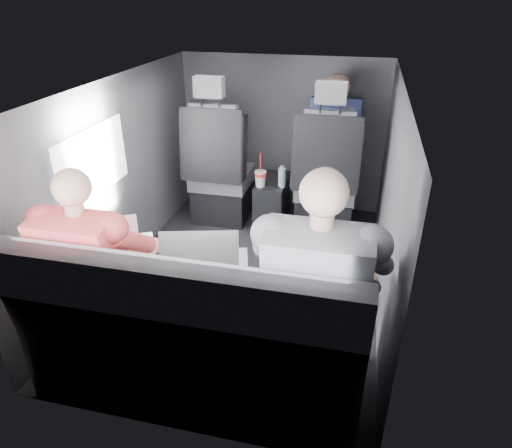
% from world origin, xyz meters
% --- Properties ---
extents(floor, '(2.60, 2.60, 0.00)m').
position_xyz_m(floor, '(0.00, 0.00, 0.00)').
color(floor, black).
rests_on(floor, ground).
extents(ceiling, '(2.60, 2.60, 0.00)m').
position_xyz_m(ceiling, '(0.00, 0.00, 1.35)').
color(ceiling, '#B2B2AD').
rests_on(ceiling, panel_back).
extents(panel_left, '(0.02, 2.60, 1.35)m').
position_xyz_m(panel_left, '(-0.90, 0.00, 0.68)').
color(panel_left, '#56565B').
rests_on(panel_left, floor).
extents(panel_right, '(0.02, 2.60, 1.35)m').
position_xyz_m(panel_right, '(0.90, 0.00, 0.68)').
color(panel_right, '#56565B').
rests_on(panel_right, floor).
extents(panel_front, '(1.80, 0.02, 1.35)m').
position_xyz_m(panel_front, '(0.00, 1.30, 0.68)').
color(panel_front, '#56565B').
rests_on(panel_front, floor).
extents(panel_back, '(1.80, 0.02, 1.35)m').
position_xyz_m(panel_back, '(0.00, -1.30, 0.68)').
color(panel_back, '#56565B').
rests_on(panel_back, floor).
extents(side_window, '(0.02, 0.75, 0.42)m').
position_xyz_m(side_window, '(-0.88, -0.30, 0.90)').
color(side_window, white).
rests_on(side_window, panel_left).
extents(seatbelt, '(0.35, 0.11, 0.59)m').
position_xyz_m(seatbelt, '(0.45, 0.67, 0.80)').
color(seatbelt, black).
rests_on(seatbelt, front_seat_right).
extents(front_seat_left, '(0.52, 0.58, 1.26)m').
position_xyz_m(front_seat_left, '(-0.45, 0.84, 0.40)').
color(front_seat_left, black).
rests_on(front_seat_left, floor).
extents(front_seat_right, '(0.52, 0.58, 1.26)m').
position_xyz_m(front_seat_right, '(0.45, 0.84, 0.40)').
color(front_seat_right, black).
rests_on(front_seat_right, floor).
extents(center_console, '(0.24, 0.48, 0.41)m').
position_xyz_m(center_console, '(0.00, 0.88, 0.20)').
color(center_console, black).
rests_on(center_console, floor).
extents(rear_bench, '(1.60, 0.57, 0.92)m').
position_xyz_m(rear_bench, '(0.00, -1.06, 0.31)').
color(rear_bench, '#5B5B5F').
rests_on(rear_bench, floor).
extents(soda_cup, '(0.10, 0.10, 0.29)m').
position_xyz_m(soda_cup, '(-0.07, 0.73, 0.47)').
color(soda_cup, white).
rests_on(soda_cup, center_console).
extents(water_bottle, '(0.06, 0.06, 0.18)m').
position_xyz_m(water_bottle, '(0.10, 0.76, 0.48)').
color(water_bottle, '#A7CAE2').
rests_on(water_bottle, center_console).
extents(laptop_white, '(0.41, 0.45, 0.25)m').
position_xyz_m(laptop_white, '(-0.52, -0.77, 0.63)').
color(laptop_white, white).
rests_on(laptop_white, passenger_rear_left).
extents(laptop_silver, '(0.43, 0.42, 0.26)m').
position_xyz_m(laptop_silver, '(0.00, -0.81, 0.64)').
color(laptop_silver, '#B9B9BE').
rests_on(laptop_silver, rear_bench).
extents(laptop_black, '(0.33, 0.31, 0.22)m').
position_xyz_m(laptop_black, '(0.53, -0.83, 0.63)').
color(laptop_black, black).
rests_on(laptop_black, passenger_rear_right).
extents(passenger_rear_left, '(0.47, 0.60, 1.18)m').
position_xyz_m(passenger_rear_left, '(-0.49, -0.97, 0.61)').
color(passenger_rear_left, '#343439').
rests_on(passenger_rear_left, rear_bench).
extents(passenger_rear_right, '(0.53, 0.65, 1.27)m').
position_xyz_m(passenger_rear_right, '(0.57, -0.97, 0.65)').
color(passenger_rear_right, navy).
rests_on(passenger_rear_right, rear_bench).
extents(passenger_front_right, '(0.40, 0.40, 0.82)m').
position_xyz_m(passenger_front_right, '(0.47, 1.10, 0.75)').
color(passenger_front_right, navy).
rests_on(passenger_front_right, front_seat_right).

